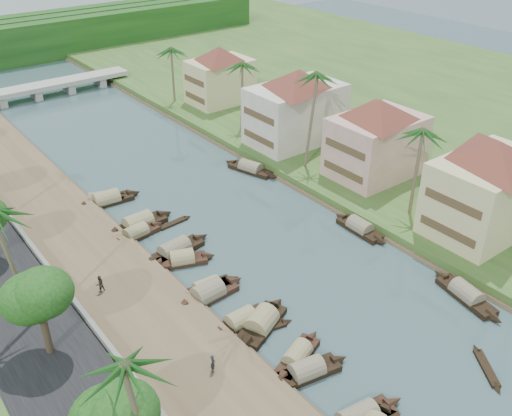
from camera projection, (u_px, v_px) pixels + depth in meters
ground at (338, 297)px, 52.87m from camera, size 220.00×220.00×0.00m
left_bank at (86, 256)px, 57.92m from camera, size 10.00×180.00×0.80m
right_bank at (334, 163)px, 76.33m from camera, size 16.00×180.00×1.20m
retaining_wall at (43, 263)px, 55.22m from camera, size 0.40×180.00×1.10m
far_right_fill at (491, 106)px, 95.92m from camera, size 60.00×220.00×1.15m
treeline at (1, 42)px, 119.44m from camera, size 120.00×14.00×8.00m
bridge at (52, 86)px, 101.38m from camera, size 28.00×4.00×2.40m
building_near at (488, 186)px, 58.35m from camera, size 14.85×14.85×10.20m
building_mid at (377, 137)px, 69.98m from camera, size 14.11×14.11×9.70m
building_far at (296, 106)px, 78.92m from camera, size 15.59×15.59×10.20m
building_distant at (220, 74)px, 93.42m from camera, size 12.62×12.62×9.20m
sampan_2 at (297, 357)px, 45.66m from camera, size 7.35×4.03×1.97m
sampan_3 at (307, 372)px, 44.28m from camera, size 7.84×3.03×2.09m
sampan_4 at (241, 321)px, 49.35m from camera, size 7.27×1.87×2.09m
sampan_5 at (261, 324)px, 49.06m from camera, size 8.12×5.06×2.52m
sampan_6 at (208, 294)px, 52.53m from camera, size 8.27×2.41×2.42m
sampan_7 at (207, 288)px, 53.32m from camera, size 7.23×2.05×1.94m
sampan_8 at (182, 260)px, 57.29m from camera, size 7.09×4.07×2.17m
sampan_9 at (175, 251)px, 58.71m from camera, size 9.32×2.97×2.30m
sampan_10 at (136, 234)px, 61.46m from camera, size 7.48×2.57×2.05m
sampan_11 at (138, 224)px, 63.21m from camera, size 9.07×2.54×2.53m
sampan_12 at (101, 199)px, 68.16m from camera, size 7.53×4.50×1.87m
sampan_13 at (107, 200)px, 67.92m from camera, size 8.81×2.51×2.36m
sampan_14 at (466, 295)px, 52.44m from camera, size 3.29×8.88×2.13m
sampan_15 at (360, 228)px, 62.51m from camera, size 1.99×8.00×2.14m
sampan_16 at (251, 169)px, 75.34m from camera, size 4.09×8.92×2.16m
canoe_0 at (486, 368)px, 45.00m from camera, size 3.69×4.84×0.72m
canoe_1 at (263, 329)px, 48.91m from camera, size 5.70×2.09×0.91m
canoe_2 at (173, 223)px, 63.95m from camera, size 4.99×1.13×0.72m
palm_1 at (422, 133)px, 59.29m from camera, size 3.20×3.20×11.31m
palm_2 at (311, 78)px, 68.77m from camera, size 3.20×3.20×13.49m
palm_3 at (241, 65)px, 81.14m from camera, size 3.20×3.20×11.23m
palm_4 at (136, 363)px, 30.36m from camera, size 3.20×3.20×11.62m
palm_5 at (4, 212)px, 42.37m from camera, size 3.20×3.20×12.58m
palm_7 at (171, 50)px, 91.76m from camera, size 3.20×3.20×10.31m
tree_1 at (115, 416)px, 33.68m from camera, size 4.49×4.49×6.61m
tree_2 at (37, 296)px, 42.11m from camera, size 4.57×4.57×7.46m
tree_6 at (319, 99)px, 82.17m from camera, size 4.10×4.10×6.78m
person_near at (213, 363)px, 43.48m from camera, size 0.62×0.68×1.57m
person_far at (100, 284)px, 51.90m from camera, size 0.90×0.75×1.68m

